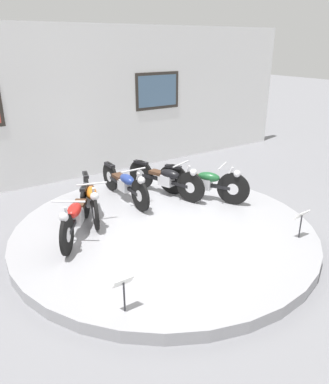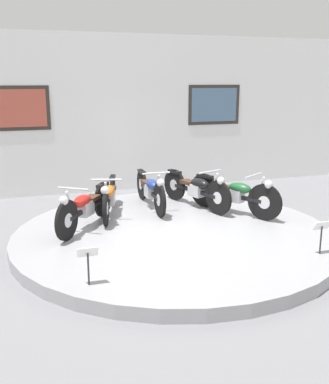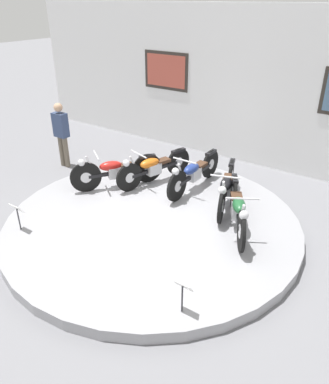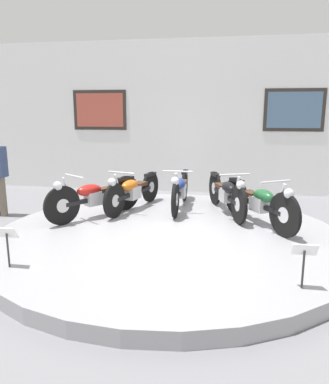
{
  "view_description": "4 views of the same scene",
  "coord_description": "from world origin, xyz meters",
  "px_view_note": "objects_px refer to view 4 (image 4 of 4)",
  "views": [
    {
      "loc": [
        -3.41,
        -5.07,
        3.34
      ],
      "look_at": [
        -0.01,
        -0.03,
        0.88
      ],
      "focal_mm": 35.0,
      "sensor_mm": 36.0,
      "label": 1
    },
    {
      "loc": [
        -2.37,
        -6.86,
        2.68
      ],
      "look_at": [
        -0.12,
        0.18,
        0.83
      ],
      "focal_mm": 42.0,
      "sensor_mm": 36.0,
      "label": 2
    },
    {
      "loc": [
        3.59,
        -4.76,
        3.88
      ],
      "look_at": [
        0.06,
        0.31,
        0.63
      ],
      "focal_mm": 35.0,
      "sensor_mm": 36.0,
      "label": 3
    },
    {
      "loc": [
        0.86,
        -5.53,
        2.05
      ],
      "look_at": [
        -0.06,
        0.01,
        0.83
      ],
      "focal_mm": 35.0,
      "sensor_mm": 36.0,
      "label": 4
    }
  ],
  "objects_px": {
    "info_placard_front_centre": "(304,256)",
    "motorcycle_orange": "(133,190)",
    "info_placard_front_left": "(7,238)",
    "motorcycle_blue": "(180,189)",
    "motorcycle_black": "(227,193)",
    "motorcycle_red": "(94,196)",
    "motorcycle_green": "(259,201)"
  },
  "relations": [
    {
      "from": "motorcycle_red",
      "to": "motorcycle_black",
      "type": "distance_m",
      "value": 2.39
    },
    {
      "from": "motorcycle_black",
      "to": "info_placard_front_centre",
      "type": "bearing_deg",
      "value": -74.11
    },
    {
      "from": "motorcycle_black",
      "to": "info_placard_front_left",
      "type": "relative_size",
      "value": 3.75
    },
    {
      "from": "motorcycle_red",
      "to": "motorcycle_green",
      "type": "height_order",
      "value": "motorcycle_green"
    },
    {
      "from": "motorcycle_orange",
      "to": "info_placard_front_centre",
      "type": "height_order",
      "value": "motorcycle_orange"
    },
    {
      "from": "motorcycle_blue",
      "to": "motorcycle_green",
      "type": "bearing_deg",
      "value": -31.63
    },
    {
      "from": "motorcycle_orange",
      "to": "motorcycle_blue",
      "type": "bearing_deg",
      "value": 15.48
    },
    {
      "from": "motorcycle_black",
      "to": "motorcycle_blue",
      "type": "bearing_deg",
      "value": 164.73
    },
    {
      "from": "motorcycle_blue",
      "to": "info_placard_front_left",
      "type": "xyz_separation_m",
      "value": [
        -1.7,
        -3.12,
        -0.02
      ]
    },
    {
      "from": "motorcycle_blue",
      "to": "motorcycle_green",
      "type": "xyz_separation_m",
      "value": [
        1.42,
        -0.87,
        0.01
      ]
    },
    {
      "from": "motorcycle_green",
      "to": "motorcycle_red",
      "type": "bearing_deg",
      "value": 179.99
    },
    {
      "from": "motorcycle_orange",
      "to": "info_placard_front_left",
      "type": "bearing_deg",
      "value": -105.92
    },
    {
      "from": "motorcycle_orange",
      "to": "info_placard_front_left",
      "type": "distance_m",
      "value": 2.99
    },
    {
      "from": "motorcycle_orange",
      "to": "motorcycle_black",
      "type": "xyz_separation_m",
      "value": [
        1.76,
        0.0,
        0.02
      ]
    },
    {
      "from": "info_placard_front_left",
      "to": "motorcycle_blue",
      "type": "bearing_deg",
      "value": 61.38
    },
    {
      "from": "motorcycle_blue",
      "to": "motorcycle_green",
      "type": "height_order",
      "value": "motorcycle_green"
    },
    {
      "from": "motorcycle_blue",
      "to": "motorcycle_black",
      "type": "bearing_deg",
      "value": -15.27
    },
    {
      "from": "motorcycle_orange",
      "to": "motorcycle_green",
      "type": "distance_m",
      "value": 2.38
    },
    {
      "from": "motorcycle_blue",
      "to": "info_placard_front_centre",
      "type": "height_order",
      "value": "motorcycle_blue"
    },
    {
      "from": "motorcycle_blue",
      "to": "motorcycle_black",
      "type": "xyz_separation_m",
      "value": [
        0.88,
        -0.24,
        0.01
      ]
    },
    {
      "from": "motorcycle_red",
      "to": "info_placard_front_centre",
      "type": "distance_m",
      "value": 3.84
    },
    {
      "from": "info_placard_front_left",
      "to": "motorcycle_orange",
      "type": "bearing_deg",
      "value": 74.08
    },
    {
      "from": "motorcycle_green",
      "to": "info_placard_front_left",
      "type": "bearing_deg",
      "value": -144.27
    },
    {
      "from": "motorcycle_red",
      "to": "info_placard_front_left",
      "type": "bearing_deg",
      "value": -97.13
    },
    {
      "from": "motorcycle_blue",
      "to": "info_placard_front_centre",
      "type": "bearing_deg",
      "value": -61.36
    },
    {
      "from": "motorcycle_black",
      "to": "info_placard_front_centre",
      "type": "distance_m",
      "value": 2.99
    },
    {
      "from": "info_placard_front_centre",
      "to": "motorcycle_orange",
      "type": "bearing_deg",
      "value": 131.96
    },
    {
      "from": "motorcycle_blue",
      "to": "motorcycle_black",
      "type": "distance_m",
      "value": 0.92
    },
    {
      "from": "motorcycle_orange",
      "to": "motorcycle_black",
      "type": "relative_size",
      "value": 0.99
    },
    {
      "from": "motorcycle_green",
      "to": "motorcycle_orange",
      "type": "bearing_deg",
      "value": 164.7
    },
    {
      "from": "motorcycle_black",
      "to": "motorcycle_green",
      "type": "height_order",
      "value": "motorcycle_green"
    },
    {
      "from": "motorcycle_red",
      "to": "info_placard_front_centre",
      "type": "xyz_separation_m",
      "value": [
        3.12,
        -2.24,
        -0.03
      ]
    }
  ]
}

